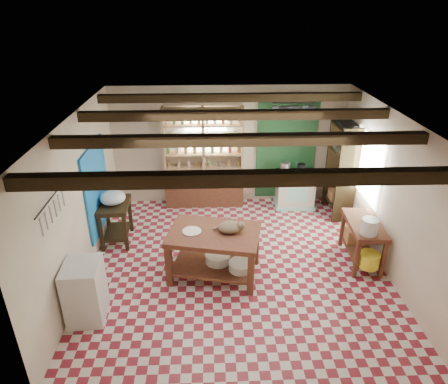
{
  "coord_description": "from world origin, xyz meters",
  "views": [
    {
      "loc": [
        -0.44,
        -5.69,
        4.17
      ],
      "look_at": [
        -0.2,
        0.3,
        1.26
      ],
      "focal_mm": 32.0,
      "sensor_mm": 36.0,
      "label": 1
    }
  ],
  "objects_px": {
    "work_table": "(214,253)",
    "stove": "(295,189)",
    "prep_table": "(116,222)",
    "right_counter": "(362,242)",
    "white_cabinet": "(85,291)",
    "cat": "(230,227)"
  },
  "relations": [
    {
      "from": "work_table",
      "to": "stove",
      "type": "height_order",
      "value": "work_table"
    },
    {
      "from": "stove",
      "to": "prep_table",
      "type": "height_order",
      "value": "prep_table"
    },
    {
      "from": "right_counter",
      "to": "prep_table",
      "type": "bearing_deg",
      "value": 173.1
    },
    {
      "from": "white_cabinet",
      "to": "right_counter",
      "type": "height_order",
      "value": "white_cabinet"
    },
    {
      "from": "work_table",
      "to": "right_counter",
      "type": "relative_size",
      "value": 1.35
    },
    {
      "from": "work_table",
      "to": "white_cabinet",
      "type": "distance_m",
      "value": 2.06
    },
    {
      "from": "work_table",
      "to": "right_counter",
      "type": "bearing_deg",
      "value": 18.16
    },
    {
      "from": "stove",
      "to": "prep_table",
      "type": "bearing_deg",
      "value": -158.79
    },
    {
      "from": "white_cabinet",
      "to": "cat",
      "type": "height_order",
      "value": "cat"
    },
    {
      "from": "stove",
      "to": "right_counter",
      "type": "bearing_deg",
      "value": -68.95
    },
    {
      "from": "work_table",
      "to": "cat",
      "type": "xyz_separation_m",
      "value": [
        0.25,
        -0.0,
        0.49
      ]
    },
    {
      "from": "white_cabinet",
      "to": "cat",
      "type": "distance_m",
      "value": 2.33
    },
    {
      "from": "white_cabinet",
      "to": "work_table",
      "type": "bearing_deg",
      "value": 23.73
    },
    {
      "from": "work_table",
      "to": "right_counter",
      "type": "distance_m",
      "value": 2.57
    },
    {
      "from": "prep_table",
      "to": "cat",
      "type": "bearing_deg",
      "value": -30.75
    },
    {
      "from": "white_cabinet",
      "to": "prep_table",
      "type": "bearing_deg",
      "value": 86.64
    },
    {
      "from": "work_table",
      "to": "cat",
      "type": "distance_m",
      "value": 0.56
    },
    {
      "from": "stove",
      "to": "cat",
      "type": "relative_size",
      "value": 2.11
    },
    {
      "from": "work_table",
      "to": "prep_table",
      "type": "distance_m",
      "value": 2.13
    },
    {
      "from": "work_table",
      "to": "cat",
      "type": "relative_size",
      "value": 3.75
    },
    {
      "from": "white_cabinet",
      "to": "cat",
      "type": "bearing_deg",
      "value": 20.82
    },
    {
      "from": "work_table",
      "to": "prep_table",
      "type": "relative_size",
      "value": 1.8
    }
  ]
}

